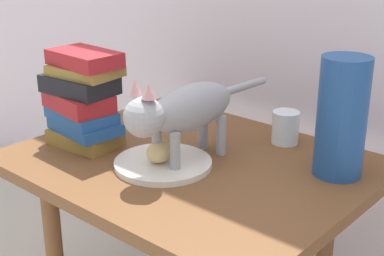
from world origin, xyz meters
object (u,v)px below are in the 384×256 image
(candle_jar, at_px, (285,129))
(bread_roll, at_px, (160,151))
(cat, at_px, (182,111))
(side_table, at_px, (192,186))
(tv_remote, at_px, (170,112))
(book_stack, at_px, (82,99))
(plate, at_px, (163,163))
(green_vase, at_px, (342,117))

(candle_jar, bearing_deg, bread_roll, -112.91)
(cat, height_order, candle_jar, cat)
(side_table, xyz_separation_m, cat, (0.00, -0.03, 0.21))
(candle_jar, height_order, tv_remote, candle_jar)
(book_stack, bearing_deg, bread_roll, 6.59)
(plate, bearing_deg, green_vase, 35.16)
(cat, bearing_deg, candle_jar, 67.96)
(book_stack, height_order, tv_remote, book_stack)
(book_stack, bearing_deg, side_table, 22.55)
(side_table, relative_size, plate, 3.57)
(cat, xyz_separation_m, candle_jar, (0.11, 0.27, -0.09))
(side_table, bearing_deg, bread_roll, -106.91)
(green_vase, bearing_deg, book_stack, -155.24)
(bread_roll, bearing_deg, green_vase, 35.62)
(green_vase, bearing_deg, plate, -144.84)
(green_vase, xyz_separation_m, tv_remote, (-0.57, 0.05, -0.13))
(plate, distance_m, candle_jar, 0.35)
(side_table, xyz_separation_m, book_stack, (-0.27, -0.11, 0.20))
(side_table, bearing_deg, green_vase, 26.65)
(plate, distance_m, book_stack, 0.27)
(plate, relative_size, cat, 0.48)
(bread_roll, height_order, tv_remote, bread_roll)
(side_table, distance_m, tv_remote, 0.34)
(green_vase, bearing_deg, bread_roll, -144.38)
(plate, relative_size, book_stack, 0.94)
(book_stack, relative_size, candle_jar, 2.90)
(plate, bearing_deg, candle_jar, 67.12)
(candle_jar, bearing_deg, green_vase, -24.31)
(side_table, distance_m, candle_jar, 0.29)
(plate, xyz_separation_m, candle_jar, (0.13, 0.32, 0.03))
(plate, height_order, book_stack, book_stack)
(bread_roll, xyz_separation_m, cat, (0.03, 0.05, 0.09))
(book_stack, distance_m, candle_jar, 0.52)
(side_table, height_order, bread_roll, bread_roll)
(book_stack, xyz_separation_m, green_vase, (0.57, 0.26, 0.01))
(bread_roll, bearing_deg, book_stack, -173.41)
(plate, xyz_separation_m, tv_remote, (-0.24, 0.28, 0.00))
(cat, height_order, tv_remote, cat)
(side_table, xyz_separation_m, candle_jar, (0.11, 0.24, 0.11))
(green_vase, relative_size, tv_remote, 1.82)
(plate, height_order, tv_remote, tv_remote)
(cat, relative_size, green_vase, 1.76)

